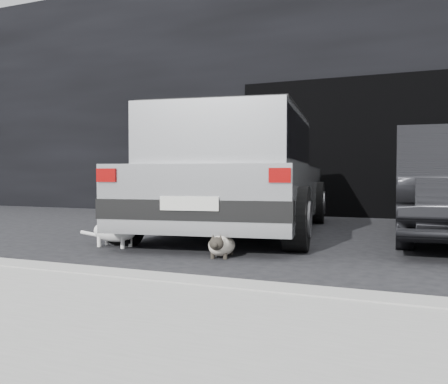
% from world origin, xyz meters
% --- Properties ---
extents(ground, '(80.00, 80.00, 0.00)m').
position_xyz_m(ground, '(0.00, 0.00, 0.00)').
color(ground, black).
rests_on(ground, ground).
extents(building_facade, '(34.00, 4.00, 5.00)m').
position_xyz_m(building_facade, '(1.00, 6.00, 2.50)').
color(building_facade, black).
rests_on(building_facade, ground).
extents(garage_opening, '(4.00, 0.10, 2.60)m').
position_xyz_m(garage_opening, '(1.00, 3.99, 1.30)').
color(garage_opening, black).
rests_on(garage_opening, ground).
extents(curb, '(18.00, 0.25, 0.12)m').
position_xyz_m(curb, '(1.00, -2.60, 0.06)').
color(curb, gray).
rests_on(curb, ground).
extents(sidewalk, '(18.00, 2.20, 0.11)m').
position_xyz_m(sidewalk, '(1.00, -3.80, 0.06)').
color(sidewalk, gray).
rests_on(sidewalk, ground).
extents(silver_hatchback, '(2.73, 4.68, 1.63)m').
position_xyz_m(silver_hatchback, '(0.06, 0.84, 0.89)').
color(silver_hatchback, '#AEB0B3').
rests_on(silver_hatchback, ground).
extents(cat_siamese, '(0.33, 0.71, 0.25)m').
position_xyz_m(cat_siamese, '(0.67, -1.10, 0.11)').
color(cat_siamese, beige).
rests_on(cat_siamese, ground).
extents(cat_white, '(0.81, 0.30, 0.38)m').
position_xyz_m(cat_white, '(-0.65, -0.92, 0.18)').
color(cat_white, white).
rests_on(cat_white, ground).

